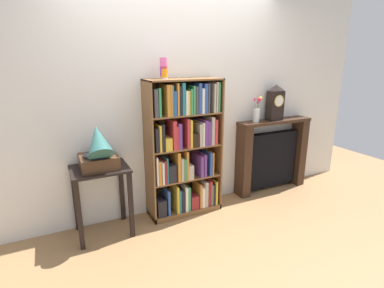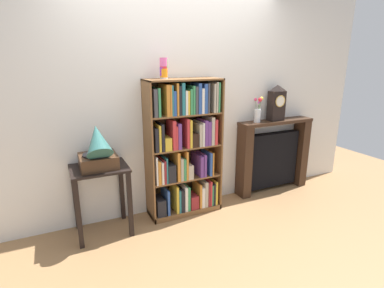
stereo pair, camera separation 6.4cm
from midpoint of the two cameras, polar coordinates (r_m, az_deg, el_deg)
The scene contains 9 objects.
ground_plane at distance 3.62m, azimuth -0.36°, elevation -13.27°, with size 7.95×6.40×0.02m, color #997047.
wall_back at distance 3.54m, azimuth 0.56°, elevation 8.53°, with size 4.95×0.08×2.60m, color silver.
bookshelf at distance 3.39m, azimuth -0.96°, elevation -1.41°, with size 0.84×0.32×1.55m.
cup_stack at distance 3.20m, azimuth -4.82°, elevation 14.15°, with size 0.08×0.08×0.21m.
side_table_left at distance 3.17m, azimuth -16.44°, elevation -7.49°, with size 0.55×0.45×0.72m.
gramophone at distance 3.00m, azimuth -16.86°, elevation -1.10°, with size 0.35×0.46×0.50m.
fireplace_mantel at distance 4.22m, azimuth 15.48°, elevation -2.19°, with size 1.07×0.23×0.98m.
mantel_clock at distance 4.04m, azimuth 16.22°, elevation 7.55°, with size 0.20×0.14×0.46m.
flower_vase at distance 3.87m, azimuth 12.87°, elevation 5.93°, with size 0.11×0.12×0.32m.
Camera 2 is at (-1.28, -2.89, 1.76)m, focal length 28.06 mm.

